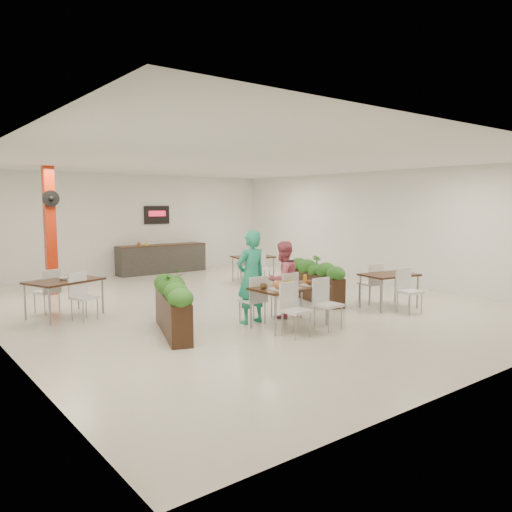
{
  "coord_description": "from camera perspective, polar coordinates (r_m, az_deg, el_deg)",
  "views": [
    {
      "loc": [
        -6.53,
        -9.16,
        2.27
      ],
      "look_at": [
        0.3,
        -0.33,
        1.1
      ],
      "focal_mm": 35.0,
      "sensor_mm": 36.0,
      "label": 1
    }
  ],
  "objects": [
    {
      "name": "red_column",
      "position": [
        13.44,
        -22.46,
        2.86
      ],
      "size": [
        0.4,
        0.41,
        3.2
      ],
      "color": "#AB240B",
      "rests_on": "ground"
    },
    {
      "name": "planter_right",
      "position": [
        11.71,
        6.88,
        -2.71
      ],
      "size": [
        0.79,
        2.01,
        1.08
      ],
      "rotation": [
        0.0,
        0.0,
        1.33
      ],
      "color": "black",
      "rests_on": "ground"
    },
    {
      "name": "main_table",
      "position": [
        9.24,
        3.83,
        -4.22
      ],
      "size": [
        1.42,
        1.65,
        0.92
      ],
      "rotation": [
        0.0,
        0.0,
        0.02
      ],
      "color": "black",
      "rests_on": "ground"
    },
    {
      "name": "room_shell",
      "position": [
        11.25,
        -2.23,
        4.64
      ],
      "size": [
        10.1,
        12.1,
        3.22
      ],
      "color": "white",
      "rests_on": "ground"
    },
    {
      "name": "side_table_b",
      "position": [
        14.55,
        -0.34,
        -0.5
      ],
      "size": [
        1.3,
        1.67,
        0.92
      ],
      "rotation": [
        0.0,
        0.0,
        -0.25
      ],
      "color": "black",
      "rests_on": "ground"
    },
    {
      "name": "side_table_c",
      "position": [
        11.27,
        14.98,
        -2.63
      ],
      "size": [
        1.27,
        1.66,
        0.92
      ],
      "rotation": [
        0.0,
        0.0,
        -0.14
      ],
      "color": "black",
      "rests_on": "ground"
    },
    {
      "name": "diner_man",
      "position": [
        9.46,
        -0.57,
        -2.42
      ],
      "size": [
        0.66,
        0.44,
        1.78
      ],
      "primitive_type": "imported",
      "rotation": [
        0.0,
        0.0,
        3.16
      ],
      "color": "#26A57F",
      "rests_on": "ground"
    },
    {
      "name": "service_counter",
      "position": [
        16.71,
        -10.71,
        -0.22
      ],
      "size": [
        3.0,
        0.64,
        2.2
      ],
      "color": "#2A2825",
      "rests_on": "ground"
    },
    {
      "name": "ground",
      "position": [
        11.48,
        -2.19,
        -5.43
      ],
      "size": [
        12.0,
        12.0,
        0.0
      ],
      "primitive_type": "plane",
      "color": "beige",
      "rests_on": "ground"
    },
    {
      "name": "planter_left",
      "position": [
        8.89,
        -9.54,
        -5.35
      ],
      "size": [
        1.02,
        2.07,
        1.14
      ],
      "rotation": [
        0.0,
        0.0,
        1.23
      ],
      "color": "black",
      "rests_on": "ground"
    },
    {
      "name": "diner_woman",
      "position": [
        9.97,
        3.1,
        -2.7
      ],
      "size": [
        0.76,
        0.6,
        1.53
      ],
      "primitive_type": "imported",
      "rotation": [
        0.0,
        0.0,
        3.16
      ],
      "color": "#E6667E",
      "rests_on": "ground"
    },
    {
      "name": "side_table_a",
      "position": [
        10.76,
        -21.05,
        -3.13
      ],
      "size": [
        1.58,
        1.67,
        0.92
      ],
      "rotation": [
        0.0,
        0.0,
        0.34
      ],
      "color": "black",
      "rests_on": "ground"
    }
  ]
}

